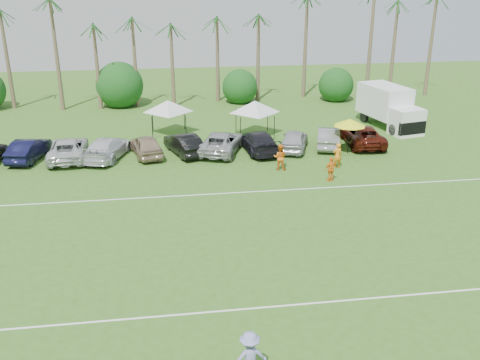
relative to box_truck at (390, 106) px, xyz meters
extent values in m
plane|color=#34611D|center=(-17.38, -26.78, -1.85)|extent=(120.00, 120.00, 0.00)
cube|color=white|center=(-17.38, -24.78, -1.84)|extent=(80.00, 0.10, 0.01)
cube|color=white|center=(-17.38, -12.78, -1.84)|extent=(80.00, 0.10, 0.01)
cone|color=brown|center=(-29.38, 11.22, 3.15)|extent=(0.44, 0.44, 10.00)
cone|color=brown|center=(-25.38, 11.22, 3.65)|extent=(0.44, 0.44, 11.00)
cone|color=brown|center=(-21.38, 11.22, 2.15)|extent=(0.44, 0.44, 8.00)
cone|color=brown|center=(-17.38, 11.22, 2.65)|extent=(0.44, 0.44, 9.00)
cone|color=brown|center=(-13.38, 11.22, 3.15)|extent=(0.44, 0.44, 10.00)
cone|color=brown|center=(-9.38, 11.22, 3.65)|extent=(0.44, 0.44, 11.00)
cone|color=brown|center=(-4.38, 11.22, 2.15)|extent=(0.44, 0.44, 8.00)
cone|color=brown|center=(0.62, 11.22, 2.65)|extent=(0.44, 0.44, 9.00)
cone|color=brown|center=(5.62, 11.22, 3.15)|extent=(0.44, 0.44, 10.00)
cone|color=brown|center=(9.62, 11.22, 3.65)|extent=(0.44, 0.44, 11.00)
cylinder|color=brown|center=(-23.38, 12.22, -1.15)|extent=(0.30, 0.30, 1.40)
sphere|color=#124317|center=(-23.38, 12.22, -0.05)|extent=(4.00, 4.00, 4.00)
cylinder|color=brown|center=(-11.38, 12.22, -1.15)|extent=(0.30, 0.30, 1.40)
sphere|color=#124317|center=(-11.38, 12.22, -0.05)|extent=(4.00, 4.00, 4.00)
cylinder|color=brown|center=(-1.38, 12.22, -1.15)|extent=(0.30, 0.30, 1.40)
sphere|color=#124317|center=(-1.38, 12.22, -0.05)|extent=(4.00, 4.00, 4.00)
imported|color=orange|center=(-7.59, -9.36, -0.96)|extent=(0.70, 0.51, 1.77)
imported|color=orange|center=(-11.54, -9.14, -0.96)|extent=(1.03, 0.91, 1.79)
imported|color=orange|center=(-8.76, -11.72, -1.04)|extent=(1.01, 0.62, 1.61)
cube|color=white|center=(-0.17, 0.82, 0.30)|extent=(3.56, 5.26, 2.62)
cube|color=white|center=(0.52, -2.46, -0.75)|extent=(2.75, 2.34, 2.20)
cube|color=black|center=(0.68, -3.23, -1.06)|extent=(2.42, 0.80, 1.05)
cube|color=#E5590C|center=(1.12, 1.10, -0.17)|extent=(0.37, 1.65, 0.94)
cylinder|color=black|center=(-0.55, -2.47, -1.38)|extent=(0.50, 0.99, 0.94)
cylinder|color=black|center=(1.50, -2.04, -1.38)|extent=(0.50, 0.99, 0.94)
cylinder|color=black|center=(-1.46, 1.84, -1.38)|extent=(0.50, 0.99, 0.94)
cylinder|color=black|center=(0.59, 2.27, -1.38)|extent=(0.50, 0.99, 0.94)
cylinder|color=black|center=(-20.14, -0.91, -0.89)|extent=(0.06, 0.06, 1.91)
cylinder|color=black|center=(-17.48, -0.91, -0.89)|extent=(0.06, 0.06, 1.91)
cylinder|color=black|center=(-20.14, 1.76, -0.89)|extent=(0.06, 0.06, 1.91)
cylinder|color=black|center=(-17.48, 1.76, -0.89)|extent=(0.06, 0.06, 1.91)
pyramid|color=silver|center=(-18.81, 0.43, 1.02)|extent=(4.13, 4.13, 0.96)
cylinder|color=black|center=(-13.23, -2.27, -0.88)|extent=(0.06, 0.06, 1.94)
cylinder|color=black|center=(-10.52, -2.27, -0.88)|extent=(0.06, 0.06, 1.94)
cylinder|color=black|center=(-13.23, 0.44, -0.88)|extent=(0.06, 0.06, 1.94)
cylinder|color=black|center=(-10.52, 0.44, -0.88)|extent=(0.06, 0.06, 1.94)
pyramid|color=silver|center=(-11.88, -0.92, 1.06)|extent=(4.19, 4.19, 0.97)
cylinder|color=black|center=(-5.81, -6.45, -0.67)|extent=(0.05, 0.05, 2.36)
cone|color=yellow|center=(-5.81, -6.45, 0.52)|extent=(2.36, 2.36, 0.54)
imported|color=#8386BA|center=(-16.79, -28.71, -0.92)|extent=(1.26, 0.81, 1.85)
imported|color=black|center=(-28.86, -4.54, -1.08)|extent=(2.51, 4.89, 1.54)
imported|color=silver|center=(-26.10, -4.79, -1.08)|extent=(2.85, 5.66, 1.54)
imported|color=silver|center=(-23.34, -5.03, -1.08)|extent=(3.57, 5.69, 1.54)
imported|color=#9F886C|center=(-20.58, -4.86, -1.08)|extent=(2.81, 4.81, 1.54)
imported|color=black|center=(-17.82, -4.79, -1.08)|extent=(3.06, 4.94, 1.54)
imported|color=#A3A4A5|center=(-15.06, -4.81, -1.08)|extent=(4.27, 6.06, 1.54)
imported|color=black|center=(-12.30, -5.01, -1.08)|extent=(2.67, 5.48, 1.54)
imported|color=#AEADB2|center=(-9.54, -5.00, -1.08)|extent=(3.24, 4.86, 1.54)
imported|color=gray|center=(-6.78, -4.66, -1.08)|extent=(2.89, 4.93, 1.54)
imported|color=#4D150C|center=(-4.02, -4.55, -1.08)|extent=(2.94, 5.70, 1.54)
camera|label=1|loc=(-19.11, -42.58, 10.75)|focal=40.00mm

